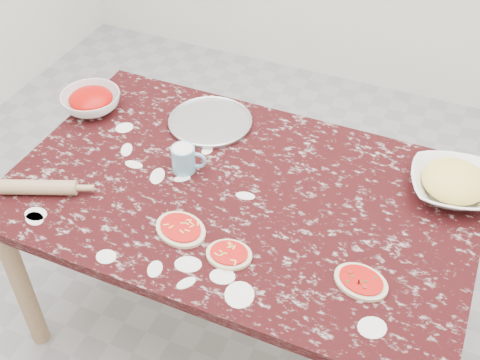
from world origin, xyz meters
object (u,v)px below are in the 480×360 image
object	(u,v)px
pizza_tray	(210,122)
rolling_pin	(39,187)
flour_mug	(184,159)
worktable	(240,208)
cheese_bowl	(453,186)
sauce_bowl	(91,102)

from	to	relation	value
pizza_tray	rolling_pin	xyz separation A→B (m)	(-0.36, -0.59, 0.02)
flour_mug	rolling_pin	xyz separation A→B (m)	(-0.40, -0.31, -0.03)
worktable	cheese_bowl	xyz separation A→B (m)	(0.67, 0.28, 0.12)
pizza_tray	cheese_bowl	distance (m)	0.93
rolling_pin	worktable	bearing A→B (deg)	24.53
cheese_bowl	rolling_pin	size ratio (longest dim) A/B	1.13
worktable	cheese_bowl	world-z (taller)	cheese_bowl
worktable	flour_mug	world-z (taller)	flour_mug
worktable	sauce_bowl	bearing A→B (deg)	164.66
worktable	flour_mug	distance (m)	0.26
worktable	sauce_bowl	distance (m)	0.78
cheese_bowl	sauce_bowl	bearing A→B (deg)	-176.97
sauce_bowl	flour_mug	distance (m)	0.55
worktable	flour_mug	xyz separation A→B (m)	(-0.22, 0.02, 0.13)
pizza_tray	sauce_bowl	bearing A→B (deg)	-167.74
sauce_bowl	flour_mug	xyz separation A→B (m)	(0.52, -0.18, 0.01)
pizza_tray	flour_mug	size ratio (longest dim) A/B	2.56
rolling_pin	sauce_bowl	bearing A→B (deg)	103.16
sauce_bowl	worktable	bearing A→B (deg)	-15.34
sauce_bowl	rolling_pin	distance (m)	0.50
worktable	sauce_bowl	size ratio (longest dim) A/B	6.81
worktable	cheese_bowl	size ratio (longest dim) A/B	5.47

